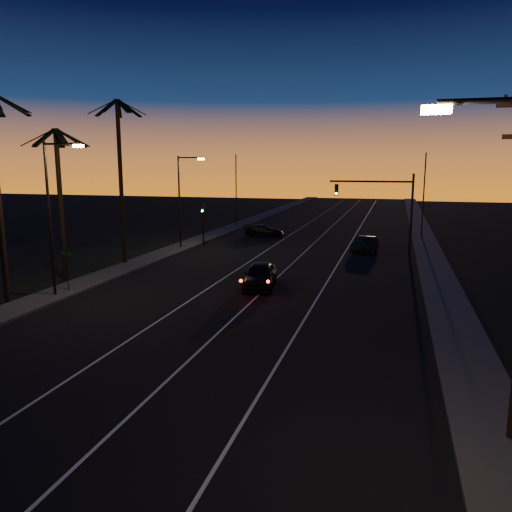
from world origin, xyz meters
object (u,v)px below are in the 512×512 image
(right_car, at_px, (365,244))
(lead_car, at_px, (260,275))
(signal_mast, at_px, (383,199))
(cross_car, at_px, (264,231))

(right_car, bearing_deg, lead_car, -110.25)
(signal_mast, xyz_separation_m, right_car, (-1.45, 0.74, -4.08))
(signal_mast, relative_size, cross_car, 1.64)
(signal_mast, height_order, cross_car, signal_mast)
(lead_car, bearing_deg, right_car, 69.75)
(cross_car, bearing_deg, signal_mast, -32.22)
(right_car, bearing_deg, signal_mast, -27.09)
(right_car, distance_m, cross_car, 13.40)
(right_car, xyz_separation_m, cross_car, (-11.26, 7.27, -0.07))
(right_car, height_order, cross_car, right_car)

